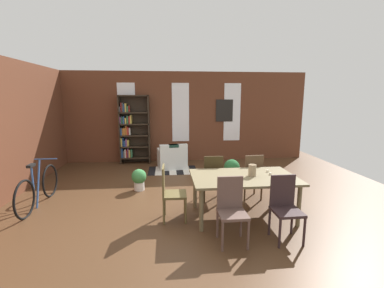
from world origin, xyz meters
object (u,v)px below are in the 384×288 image
(dining_chair_head_left, at_px, (170,191))
(vase_on_table, at_px, (252,170))
(dining_chair_near_right, at_px, (285,206))
(potted_plant_by_shelf, at_px, (139,178))
(dining_table, at_px, (243,180))
(potted_plant_corner, at_px, (232,169))
(dining_chair_far_left, at_px, (213,176))
(armchair_white, at_px, (172,158))
(bookshelf_tall, at_px, (132,130))
(bicycle_second, at_px, (38,188))
(dining_chair_near_left, at_px, (231,208))
(dining_chair_far_right, at_px, (252,175))

(dining_chair_head_left, bearing_deg, vase_on_table, -0.10)
(dining_chair_near_right, distance_m, potted_plant_by_shelf, 3.31)
(dining_table, height_order, dining_chair_head_left, dining_chair_head_left)
(dining_chair_near_right, xyz_separation_m, potted_plant_corner, (-0.09, 2.78, -0.22))
(dining_chair_far_left, xyz_separation_m, potted_plant_corner, (0.71, 1.23, -0.22))
(vase_on_table, xyz_separation_m, potted_plant_corner, (0.16, 2.01, -0.55))
(dining_chair_head_left, height_order, potted_plant_corner, dining_chair_head_left)
(dining_chair_near_right, relative_size, armchair_white, 1.05)
(dining_chair_near_right, height_order, dining_chair_far_left, same)
(dining_chair_head_left, distance_m, armchair_white, 3.42)
(bookshelf_tall, bearing_deg, potted_plant_corner, -37.97)
(bicycle_second, bearing_deg, dining_chair_head_left, -18.68)
(bookshelf_tall, bearing_deg, dining_table, -59.82)
(dining_chair_near_right, xyz_separation_m, potted_plant_by_shelf, (-2.35, 2.31, -0.24))
(potted_plant_by_shelf, bearing_deg, bookshelf_tall, 99.71)
(armchair_white, relative_size, bicycle_second, 0.52)
(bookshelf_tall, height_order, potted_plant_corner, bookshelf_tall)
(potted_plant_corner, bearing_deg, potted_plant_by_shelf, -168.33)
(dining_table, distance_m, dining_chair_near_right, 0.89)
(dining_chair_near_left, bearing_deg, vase_on_table, 54.39)
(dining_chair_far_left, height_order, bicycle_second, dining_chair_far_left)
(bicycle_second, bearing_deg, potted_plant_corner, 15.60)
(dining_chair_far_right, distance_m, dining_chair_far_left, 0.81)
(dining_chair_near_left, xyz_separation_m, potted_plant_corner, (0.71, 2.78, -0.22))
(dining_chair_near_left, xyz_separation_m, dining_chair_head_left, (-0.87, 0.78, 0.00))
(dining_chair_far_right, height_order, potted_plant_by_shelf, dining_chair_far_right)
(dining_chair_near_left, bearing_deg, dining_chair_far_left, 90.04)
(dining_chair_near_left, height_order, dining_chair_near_right, same)
(vase_on_table, xyz_separation_m, dining_chair_head_left, (-1.42, 0.00, -0.33))
(bicycle_second, bearing_deg, bookshelf_tall, 66.56)
(armchair_white, height_order, potted_plant_by_shelf, armchair_white)
(dining_table, bearing_deg, armchair_white, 108.71)
(dining_table, xyz_separation_m, dining_chair_near_right, (0.40, -0.77, -0.15))
(armchair_white, distance_m, potted_plant_by_shelf, 2.03)
(dining_chair_far_right, height_order, armchair_white, dining_chair_far_right)
(dining_table, relative_size, potted_plant_by_shelf, 3.69)
(vase_on_table, relative_size, dining_chair_near_left, 0.21)
(vase_on_table, bearing_deg, armchair_white, 110.94)
(dining_chair_far_right, distance_m, potted_plant_by_shelf, 2.49)
(potted_plant_by_shelf, bearing_deg, dining_chair_head_left, -66.14)
(bicycle_second, bearing_deg, dining_chair_far_right, -1.15)
(dining_chair_far_left, bearing_deg, dining_chair_head_left, -138.33)
(dining_table, height_order, potted_plant_by_shelf, dining_table)
(vase_on_table, height_order, potted_plant_by_shelf, vase_on_table)
(dining_chair_far_left, bearing_deg, dining_chair_near_right, -62.42)
(vase_on_table, relative_size, dining_chair_far_left, 0.21)
(dining_chair_near_left, relative_size, dining_chair_near_right, 1.00)
(vase_on_table, distance_m, dining_chair_far_left, 1.01)
(vase_on_table, relative_size, dining_chair_near_right, 0.21)
(dining_chair_head_left, xyz_separation_m, dining_chair_far_left, (0.87, 0.77, 0.00))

